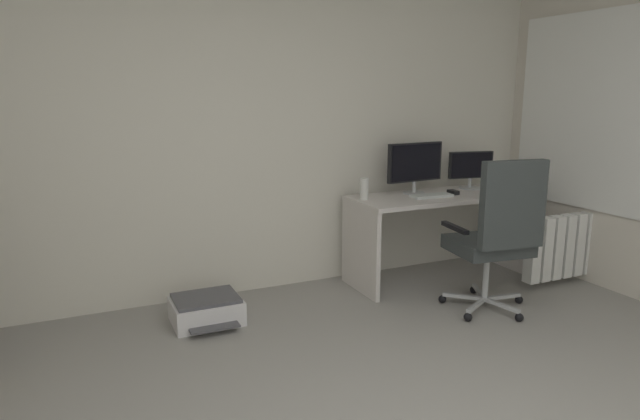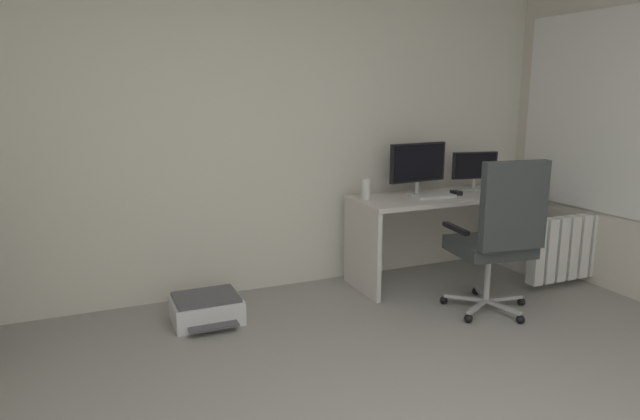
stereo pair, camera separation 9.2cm
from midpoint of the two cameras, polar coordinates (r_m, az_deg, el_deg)
The scene contains 12 objects.
wall_back at distance 4.28m, azimuth -8.72°, elevation 8.52°, with size 5.50×0.10×2.60m, color silver.
window_pane at distance 4.96m, azimuth 27.53°, elevation 8.86°, with size 0.01×1.50×1.48m, color white.
window_frame at distance 4.95m, azimuth 27.48°, elevation 8.86°, with size 0.02×1.58×1.56m, color white.
desk at distance 4.72m, azimuth 12.98°, elevation -0.69°, with size 1.53×0.59×0.72m.
monitor_main at distance 4.64m, azimuth 10.56°, elevation 4.61°, with size 0.53×0.18×0.42m.
monitor_secondary at distance 4.99m, azimuth 16.07°, elevation 4.17°, with size 0.40×0.18×0.32m.
keyboard at distance 4.55m, azimuth 12.18°, elevation 1.39°, with size 0.34×0.13×0.02m, color silver.
computer_mouse at distance 4.71m, azimuth 14.32°, elevation 1.71°, with size 0.06×0.10×0.03m, color black.
desktop_speaker at distance 4.36m, azimuth 5.32°, elevation 2.15°, with size 0.07×0.07×0.17m, color silver.
office_chair at distance 4.03m, azimuth 18.50°, elevation -2.25°, with size 0.64×0.63×1.12m.
printer at distance 3.96m, azimuth -10.87°, elevation -9.89°, with size 0.46×0.45×0.19m.
radiator at distance 5.04m, azimuth 25.65°, elevation -3.34°, with size 1.04×0.10×0.52m.
Camera 2 is at (-1.04, -1.37, 1.56)m, focal length 31.26 mm.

